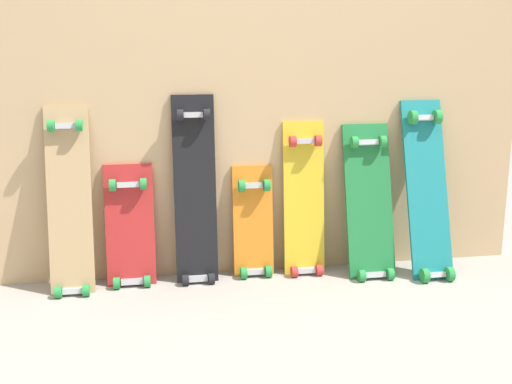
{
  "coord_description": "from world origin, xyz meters",
  "views": [
    {
      "loc": [
        -0.48,
        -2.8,
        1.04
      ],
      "look_at": [
        0.0,
        -0.07,
        0.41
      ],
      "focal_mm": 44.26,
      "sensor_mm": 36.0,
      "label": 1
    }
  ],
  "objects_px": {
    "skateboard_natural": "(70,209)",
    "skateboard_black": "(195,197)",
    "skateboard_orange": "(254,228)",
    "skateboard_teal": "(428,196)",
    "skateboard_red": "(130,233)",
    "skateboard_green": "(369,208)",
    "skateboard_yellow": "(304,206)"
  },
  "relations": [
    {
      "from": "skateboard_red",
      "to": "skateboard_black",
      "type": "height_order",
      "value": "skateboard_black"
    },
    {
      "from": "skateboard_teal",
      "to": "skateboard_red",
      "type": "bearing_deg",
      "value": 176.3
    },
    {
      "from": "skateboard_black",
      "to": "skateboard_natural",
      "type": "bearing_deg",
      "value": -176.91
    },
    {
      "from": "skateboard_black",
      "to": "skateboard_teal",
      "type": "height_order",
      "value": "skateboard_black"
    },
    {
      "from": "skateboard_orange",
      "to": "skateboard_teal",
      "type": "relative_size",
      "value": 0.67
    },
    {
      "from": "skateboard_natural",
      "to": "skateboard_teal",
      "type": "height_order",
      "value": "same"
    },
    {
      "from": "skateboard_red",
      "to": "skateboard_black",
      "type": "xyz_separation_m",
      "value": [
        0.3,
        -0.0,
        0.15
      ]
    },
    {
      "from": "skateboard_natural",
      "to": "skateboard_teal",
      "type": "distance_m",
      "value": 1.63
    },
    {
      "from": "skateboard_natural",
      "to": "skateboard_orange",
      "type": "distance_m",
      "value": 0.83
    },
    {
      "from": "skateboard_orange",
      "to": "skateboard_teal",
      "type": "distance_m",
      "value": 0.83
    },
    {
      "from": "skateboard_natural",
      "to": "skateboard_black",
      "type": "distance_m",
      "value": 0.55
    },
    {
      "from": "skateboard_black",
      "to": "skateboard_teal",
      "type": "distance_m",
      "value": 1.09
    },
    {
      "from": "skateboard_natural",
      "to": "skateboard_black",
      "type": "height_order",
      "value": "skateboard_black"
    },
    {
      "from": "skateboard_teal",
      "to": "skateboard_orange",
      "type": "bearing_deg",
      "value": 172.71
    },
    {
      "from": "skateboard_black",
      "to": "skateboard_orange",
      "type": "bearing_deg",
      "value": 3.36
    },
    {
      "from": "skateboard_green",
      "to": "skateboard_orange",
      "type": "bearing_deg",
      "value": 172.61
    },
    {
      "from": "skateboard_yellow",
      "to": "skateboard_green",
      "type": "height_order",
      "value": "skateboard_yellow"
    },
    {
      "from": "skateboard_orange",
      "to": "skateboard_yellow",
      "type": "distance_m",
      "value": 0.26
    },
    {
      "from": "skateboard_green",
      "to": "skateboard_teal",
      "type": "height_order",
      "value": "skateboard_teal"
    },
    {
      "from": "skateboard_natural",
      "to": "skateboard_orange",
      "type": "relative_size",
      "value": 1.51
    },
    {
      "from": "skateboard_orange",
      "to": "skateboard_green",
      "type": "distance_m",
      "value": 0.55
    },
    {
      "from": "skateboard_red",
      "to": "skateboard_orange",
      "type": "xyz_separation_m",
      "value": [
        0.57,
        0.01,
        -0.01
      ]
    },
    {
      "from": "skateboard_natural",
      "to": "skateboard_red",
      "type": "xyz_separation_m",
      "value": [
        0.25,
        0.03,
        -0.13
      ]
    },
    {
      "from": "skateboard_red",
      "to": "skateboard_teal",
      "type": "xyz_separation_m",
      "value": [
        1.38,
        -0.09,
        0.14
      ]
    },
    {
      "from": "skateboard_natural",
      "to": "skateboard_teal",
      "type": "relative_size",
      "value": 1.0
    },
    {
      "from": "skateboard_orange",
      "to": "skateboard_natural",
      "type": "bearing_deg",
      "value": -176.82
    },
    {
      "from": "skateboard_green",
      "to": "skateboard_natural",
      "type": "bearing_deg",
      "value": 178.98
    },
    {
      "from": "skateboard_orange",
      "to": "skateboard_teal",
      "type": "xyz_separation_m",
      "value": [
        0.81,
        -0.1,
        0.15
      ]
    },
    {
      "from": "skateboard_natural",
      "to": "skateboard_yellow",
      "type": "xyz_separation_m",
      "value": [
        1.06,
        0.04,
        -0.04
      ]
    },
    {
      "from": "skateboard_orange",
      "to": "skateboard_yellow",
      "type": "xyz_separation_m",
      "value": [
        0.24,
        -0.01,
        0.1
      ]
    },
    {
      "from": "skateboard_natural",
      "to": "skateboard_black",
      "type": "bearing_deg",
      "value": 3.09
    },
    {
      "from": "skateboard_orange",
      "to": "skateboard_teal",
      "type": "height_order",
      "value": "skateboard_teal"
    }
  ]
}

